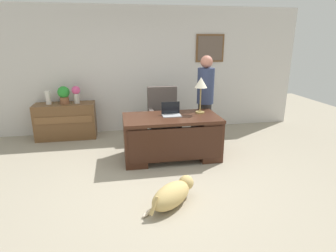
# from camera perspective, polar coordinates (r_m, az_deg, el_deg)

# --- Properties ---
(ground_plane) EXTENTS (12.00, 12.00, 0.00)m
(ground_plane) POSITION_cam_1_polar(r_m,az_deg,el_deg) (4.27, -0.15, -10.90)
(ground_plane) COLOR #9E937F
(back_wall) EXTENTS (7.00, 0.16, 2.70)m
(back_wall) POSITION_cam_1_polar(r_m,az_deg,el_deg) (6.38, -4.35, 11.25)
(back_wall) COLOR silver
(back_wall) RESTS_ON ground_plane
(desk) EXTENTS (1.64, 0.87, 0.75)m
(desk) POSITION_cam_1_polar(r_m,az_deg,el_deg) (4.87, 0.74, -2.06)
(desk) COLOR #422316
(desk) RESTS_ON ground_plane
(credenza) EXTENTS (1.21, 0.50, 0.74)m
(credenza) POSITION_cam_1_polar(r_m,az_deg,el_deg) (6.27, -20.03, 0.99)
(credenza) COLOR brown
(credenza) RESTS_ON ground_plane
(armchair) EXTENTS (0.60, 0.59, 1.10)m
(armchair) POSITION_cam_1_polar(r_m,az_deg,el_deg) (5.70, -0.92, 1.72)
(armchair) COLOR #564C47
(armchair) RESTS_ON ground_plane
(person_standing) EXTENTS (0.32, 0.32, 1.73)m
(person_standing) POSITION_cam_1_polar(r_m,az_deg,el_deg) (5.48, 7.54, 5.32)
(person_standing) COLOR #262323
(person_standing) RESTS_ON ground_plane
(dog_lying) EXTENTS (0.69, 0.66, 0.30)m
(dog_lying) POSITION_cam_1_polar(r_m,az_deg,el_deg) (3.62, 1.02, -13.65)
(dog_lying) COLOR tan
(dog_lying) RESTS_ON ground_plane
(laptop) EXTENTS (0.32, 0.22, 0.22)m
(laptop) POSITION_cam_1_polar(r_m,az_deg,el_deg) (4.85, 0.64, 2.84)
(laptop) COLOR #B2B5BA
(laptop) RESTS_ON desk
(desk_lamp) EXTENTS (0.22, 0.22, 0.63)m
(desk_lamp) POSITION_cam_1_polar(r_m,az_deg,el_deg) (4.95, 6.70, 8.30)
(desk_lamp) COLOR #9E8447
(desk_lamp) RESTS_ON desk
(vase_with_flowers) EXTENTS (0.17, 0.17, 0.36)m
(vase_with_flowers) POSITION_cam_1_polar(r_m,az_deg,el_deg) (6.10, -18.17, 6.36)
(vase_with_flowers) COLOR beige
(vase_with_flowers) RESTS_ON credenza
(vase_empty) EXTENTS (0.11, 0.11, 0.27)m
(vase_empty) POSITION_cam_1_polar(r_m,az_deg,el_deg) (6.22, -23.17, 5.31)
(vase_empty) COLOR silver
(vase_empty) RESTS_ON credenza
(potted_plant) EXTENTS (0.24, 0.24, 0.36)m
(potted_plant) POSITION_cam_1_polar(r_m,az_deg,el_deg) (6.14, -20.42, 6.09)
(potted_plant) COLOR brown
(potted_plant) RESTS_ON credenza
(dog_toy_plush) EXTENTS (0.16, 0.17, 0.05)m
(dog_toy_plush) POSITION_cam_1_polar(r_m,az_deg,el_deg) (3.52, -4.27, -17.25)
(dog_toy_plush) COLOR beige
(dog_toy_plush) RESTS_ON ground_plane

